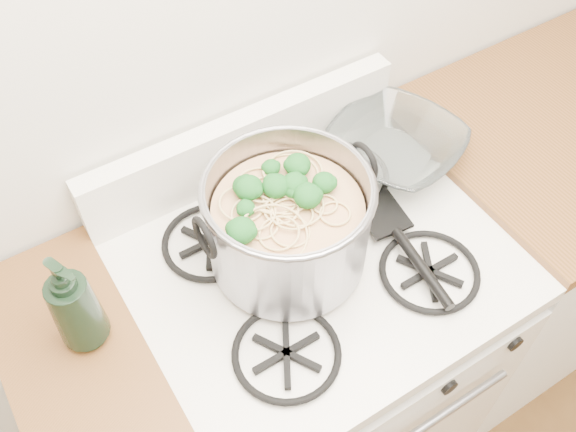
{
  "coord_description": "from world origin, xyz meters",
  "views": [
    {
      "loc": [
        -0.45,
        0.66,
        1.99
      ],
      "look_at": [
        -0.05,
        1.29,
        1.05
      ],
      "focal_mm": 40.0,
      "sensor_mm": 36.0,
      "label": 1
    }
  ],
  "objects_px": {
    "glass_bowl": "(394,152)",
    "spatula": "(383,212)",
    "bottle": "(72,303)",
    "gas_range": "(312,362)",
    "stock_pot": "(288,224)"
  },
  "relations": [
    {
      "from": "gas_range",
      "to": "spatula",
      "type": "distance_m",
      "value": 0.53
    },
    {
      "from": "stock_pot",
      "to": "spatula",
      "type": "bearing_deg",
      "value": -5.44
    },
    {
      "from": "stock_pot",
      "to": "gas_range",
      "type": "bearing_deg",
      "value": -31.65
    },
    {
      "from": "stock_pot",
      "to": "bottle",
      "type": "bearing_deg",
      "value": 173.93
    },
    {
      "from": "stock_pot",
      "to": "spatula",
      "type": "relative_size",
      "value": 1.14
    },
    {
      "from": "gas_range",
      "to": "stock_pot",
      "type": "xyz_separation_m",
      "value": [
        -0.05,
        0.03,
        0.59
      ]
    },
    {
      "from": "glass_bowl",
      "to": "spatula",
      "type": "bearing_deg",
      "value": -135.51
    },
    {
      "from": "glass_bowl",
      "to": "bottle",
      "type": "xyz_separation_m",
      "value": [
        -0.76,
        -0.06,
        0.1
      ]
    },
    {
      "from": "gas_range",
      "to": "spatula",
      "type": "relative_size",
      "value": 2.98
    },
    {
      "from": "gas_range",
      "to": "bottle",
      "type": "height_order",
      "value": "bottle"
    },
    {
      "from": "gas_range",
      "to": "glass_bowl",
      "type": "bearing_deg",
      "value": 24.99
    },
    {
      "from": "bottle",
      "to": "glass_bowl",
      "type": "bearing_deg",
      "value": -18.23
    },
    {
      "from": "spatula",
      "to": "glass_bowl",
      "type": "xyz_separation_m",
      "value": [
        0.13,
        0.13,
        0.0
      ]
    },
    {
      "from": "spatula",
      "to": "glass_bowl",
      "type": "height_order",
      "value": "glass_bowl"
    },
    {
      "from": "spatula",
      "to": "bottle",
      "type": "distance_m",
      "value": 0.64
    }
  ]
}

